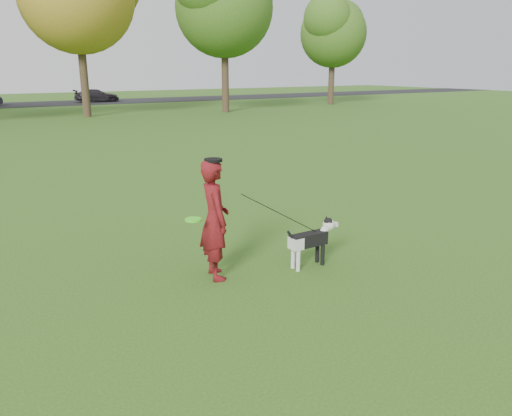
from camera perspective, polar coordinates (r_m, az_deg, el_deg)
ground at (r=7.50m, az=-0.42°, el=-7.64°), size 120.00×120.00×0.00m
man at (r=7.17m, az=-4.75°, el=-1.35°), size 0.53×0.71×1.75m
dog at (r=7.73m, az=6.46°, el=-3.40°), size 0.99×0.20×0.75m
car_right at (r=47.41m, az=-17.76°, el=12.15°), size 3.94×1.88×1.11m
man_held_items at (r=7.47m, az=2.86°, el=-0.69°), size 2.11×0.54×1.26m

